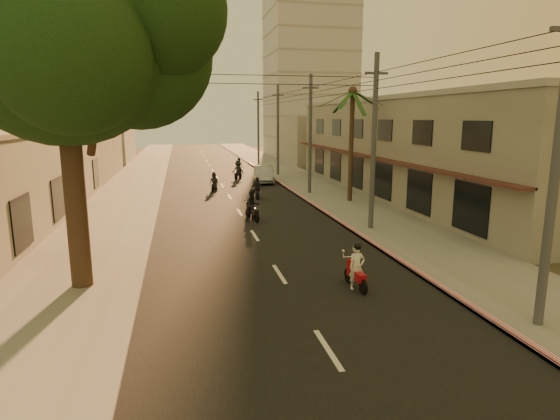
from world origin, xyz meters
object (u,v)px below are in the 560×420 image
at_px(parked_car, 264,174).
at_px(broadleaf_tree, 75,33).
at_px(scooter_far_a, 214,182).
at_px(scooter_mid_a, 253,206).
at_px(scooter_mid_b, 257,189).
at_px(scooter_far_b, 238,170).
at_px(scooter_far_c, 239,166).
at_px(palm_tree, 353,98).
at_px(scooter_red, 356,268).

bearing_deg(parked_car, broadleaf_tree, -107.30).
bearing_deg(scooter_far_a, scooter_mid_a, -67.42).
distance_m(scooter_mid_a, scooter_mid_b, 7.38).
bearing_deg(parked_car, scooter_mid_a, -96.93).
bearing_deg(scooter_far_b, parked_car, -28.07).
bearing_deg(scooter_far_c, scooter_mid_b, -81.74).
bearing_deg(palm_tree, scooter_far_c, 105.22).
relative_size(scooter_mid_a, parked_car, 0.39).
distance_m(scooter_red, scooter_far_c, 35.66).
height_order(broadleaf_tree, scooter_far_c, broadleaf_tree).
height_order(palm_tree, scooter_far_c, palm_tree).
distance_m(scooter_far_a, scooter_far_b, 7.51).
distance_m(scooter_mid_b, scooter_far_a, 5.09).
bearing_deg(scooter_mid_a, broadleaf_tree, -140.50).
bearing_deg(scooter_mid_a, parked_car, 64.17).
distance_m(palm_tree, scooter_mid_b, 9.27).
height_order(broadleaf_tree, scooter_far_a, broadleaf_tree).
bearing_deg(scooter_far_a, scooter_mid_b, -40.65).
relative_size(palm_tree, scooter_mid_a, 4.36).
bearing_deg(scooter_far_a, parked_car, 56.94).
bearing_deg(broadleaf_tree, scooter_mid_a, 52.94).
distance_m(scooter_mid_b, scooter_far_b, 11.22).
bearing_deg(scooter_far_b, palm_tree, -40.27).
distance_m(broadleaf_tree, scooter_red, 11.99).
xyz_separation_m(scooter_mid_a, scooter_far_a, (-1.36, 11.48, -0.14)).
bearing_deg(scooter_far_b, scooter_far_a, -85.73).
xyz_separation_m(broadleaf_tree, scooter_far_a, (5.69, 20.82, -7.76)).
bearing_deg(scooter_mid_b, scooter_far_a, 128.83).
height_order(scooter_red, scooter_mid_b, scooter_red).
xyz_separation_m(broadleaf_tree, scooter_far_c, (9.27, 33.48, -7.76)).
height_order(scooter_red, scooter_far_a, scooter_red).
distance_m(broadleaf_tree, scooter_far_a, 22.93).
bearing_deg(palm_tree, scooter_red, -109.62).
bearing_deg(broadleaf_tree, palm_tree, 43.48).
relative_size(broadleaf_tree, scooter_red, 7.08).
bearing_deg(broadleaf_tree, scooter_red, -13.75).
relative_size(parked_car, scooter_far_c, 2.97).
xyz_separation_m(broadleaf_tree, scooter_mid_b, (8.50, 16.57, -7.75)).
height_order(palm_tree, scooter_mid_b, palm_tree).
bearing_deg(broadleaf_tree, scooter_far_a, 74.70).
xyz_separation_m(palm_tree, scooter_far_b, (-6.15, 13.94, -6.29)).
xyz_separation_m(scooter_red, scooter_far_a, (-3.20, 22.99, -0.02)).
height_order(scooter_red, scooter_far_c, scooter_red).
relative_size(scooter_red, scooter_mid_b, 1.04).
height_order(scooter_mid_a, scooter_far_a, scooter_mid_a).
distance_m(scooter_red, scooter_far_a, 23.22).
relative_size(scooter_mid_b, scooter_far_c, 1.02).
height_order(palm_tree, scooter_mid_a, palm_tree).
xyz_separation_m(scooter_far_a, scooter_far_c, (3.58, 12.67, 0.01)).
relative_size(broadleaf_tree, scooter_mid_a, 6.44).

